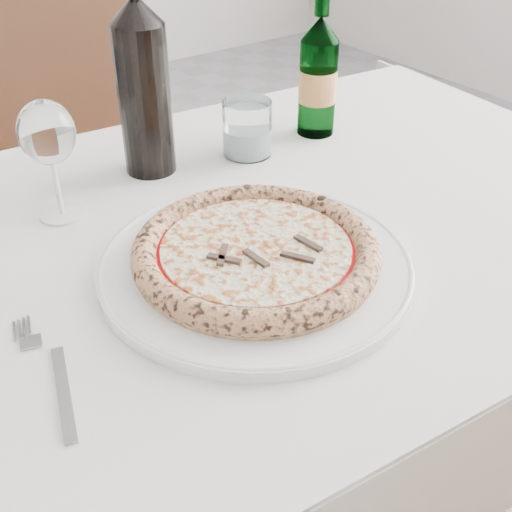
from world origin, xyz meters
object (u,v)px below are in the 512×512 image
(tumbler, at_px, (247,132))
(wine_bottle, at_px, (143,85))
(chair_far, at_px, (70,158))
(pizza, at_px, (256,252))
(wine_glass, at_px, (47,136))
(dining_table, at_px, (213,293))
(plate, at_px, (256,264))
(beer_bottle, at_px, (318,77))

(tumbler, distance_m, wine_bottle, 0.18)
(chair_far, xyz_separation_m, pizza, (-0.10, -0.87, 0.25))
(tumbler, height_order, wine_bottle, wine_bottle)
(wine_glass, height_order, tumbler, wine_glass)
(tumbler, bearing_deg, chair_far, 97.41)
(dining_table, bearing_deg, chair_far, 82.84)
(pizza, bearing_deg, wine_glass, 117.81)
(wine_bottle, bearing_deg, plate, -95.14)
(dining_table, height_order, plate, plate)
(chair_far, relative_size, beer_bottle, 3.90)
(dining_table, distance_m, wine_bottle, 0.31)
(pizza, bearing_deg, wine_bottle, 84.85)
(chair_far, distance_m, wine_bottle, 0.67)
(chair_far, bearing_deg, pizza, -96.35)
(tumbler, xyz_separation_m, beer_bottle, (0.14, -0.00, 0.06))
(wine_glass, height_order, beer_bottle, beer_bottle)
(pizza, distance_m, wine_glass, 0.30)
(dining_table, relative_size, pizza, 4.83)
(beer_bottle, bearing_deg, wine_bottle, 171.80)
(plate, bearing_deg, chair_far, 83.65)
(dining_table, relative_size, tumbler, 16.23)
(plate, relative_size, wine_bottle, 1.20)
(beer_bottle, bearing_deg, wine_glass, -178.99)
(chair_far, xyz_separation_m, tumbler, (0.08, -0.61, 0.26))
(beer_bottle, bearing_deg, chair_far, 109.79)
(plate, height_order, beer_bottle, beer_bottle)
(chair_far, distance_m, pizza, 0.91)
(wine_glass, distance_m, beer_bottle, 0.45)
(pizza, height_order, wine_bottle, wine_bottle)
(dining_table, xyz_separation_m, chair_far, (0.10, 0.77, -0.13))
(chair_far, relative_size, wine_glass, 5.80)
(plate, bearing_deg, wine_bottle, 84.86)
(chair_far, distance_m, beer_bottle, 0.72)
(dining_table, bearing_deg, tumbler, 42.80)
(wine_glass, bearing_deg, wine_bottle, 17.06)
(beer_bottle, distance_m, wine_bottle, 0.30)
(beer_bottle, bearing_deg, pizza, -140.34)
(tumbler, bearing_deg, wine_bottle, 164.56)
(chair_far, relative_size, pizza, 3.23)
(dining_table, relative_size, wine_bottle, 4.53)
(wine_bottle, bearing_deg, pizza, -95.15)
(chair_far, distance_m, tumbler, 0.67)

